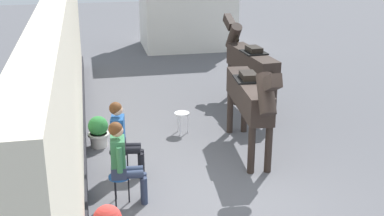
# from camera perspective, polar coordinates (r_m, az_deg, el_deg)

# --- Properties ---
(ground_plane) EXTENTS (40.00, 40.00, 0.00)m
(ground_plane) POSITION_cam_1_polar(r_m,az_deg,el_deg) (11.49, 0.13, -1.85)
(ground_plane) COLOR #56565B
(pub_facade_wall) EXTENTS (0.34, 14.00, 3.40)m
(pub_facade_wall) POSITION_cam_1_polar(r_m,az_deg,el_deg) (9.36, -13.38, 2.52)
(pub_facade_wall) COLOR beige
(pub_facade_wall) RESTS_ON ground_plane
(seated_visitor_near) EXTENTS (0.61, 0.49, 1.39)m
(seated_visitor_near) POSITION_cam_1_polar(r_m,az_deg,el_deg) (8.11, -7.73, -5.59)
(seated_visitor_near) COLOR #194C99
(seated_visitor_near) RESTS_ON ground_plane
(seated_visitor_far) EXTENTS (0.61, 0.49, 1.39)m
(seated_visitor_far) POSITION_cam_1_polar(r_m,az_deg,el_deg) (8.97, -7.79, -3.05)
(seated_visitor_far) COLOR black
(seated_visitor_far) RESTS_ON ground_plane
(saddled_horse_near) EXTENTS (0.61, 3.00, 2.06)m
(saddled_horse_near) POSITION_cam_1_polar(r_m,az_deg,el_deg) (9.74, 6.50, 1.26)
(saddled_horse_near) COLOR #2D231E
(saddled_horse_near) RESTS_ON ground_plane
(saddled_horse_far) EXTENTS (0.63, 3.00, 2.06)m
(saddled_horse_far) POSITION_cam_1_polar(r_m,az_deg,el_deg) (12.32, 6.41, 5.17)
(saddled_horse_far) COLOR #2D231E
(saddled_horse_far) RESTS_ON ground_plane
(flower_planter_far) EXTENTS (0.43, 0.43, 0.64)m
(flower_planter_far) POSITION_cam_1_polar(r_m,az_deg,el_deg) (10.42, -10.36, -2.52)
(flower_planter_far) COLOR beige
(flower_planter_far) RESTS_ON ground_plane
(spare_stool_white) EXTENTS (0.32, 0.32, 0.46)m
(spare_stool_white) POSITION_cam_1_polar(r_m,az_deg,el_deg) (10.90, -1.13, -0.82)
(spare_stool_white) COLOR white
(spare_stool_white) RESTS_ON ground_plane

